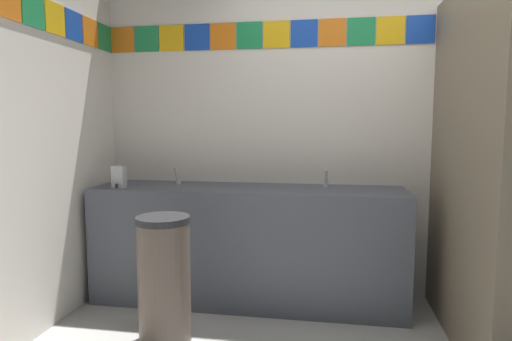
% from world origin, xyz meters
% --- Properties ---
extents(wall_back, '(4.39, 0.09, 2.76)m').
position_xyz_m(wall_back, '(0.00, 1.50, 1.38)').
color(wall_back, silver).
rests_on(wall_back, ground_plane).
extents(vanity_counter, '(2.26, 0.55, 0.86)m').
position_xyz_m(vanity_counter, '(-1.01, 1.19, 0.44)').
color(vanity_counter, '#4C515B').
rests_on(vanity_counter, ground_plane).
extents(faucet_left, '(0.04, 0.10, 0.14)m').
position_xyz_m(faucet_left, '(-1.58, 1.28, 0.91)').
color(faucet_left, silver).
rests_on(faucet_left, vanity_counter).
extents(faucet_right, '(0.04, 0.10, 0.14)m').
position_xyz_m(faucet_right, '(-0.44, 1.28, 0.91)').
color(faucet_right, silver).
rests_on(faucet_right, vanity_counter).
extents(soap_dispenser, '(0.09, 0.09, 0.16)m').
position_xyz_m(soap_dispenser, '(-1.93, 1.03, 0.94)').
color(soap_dispenser, '#B7BABF').
rests_on(soap_dispenser, vanity_counter).
extents(stall_divider, '(0.92, 1.32, 2.15)m').
position_xyz_m(stall_divider, '(0.51, 0.56, 1.08)').
color(stall_divider, '#726651').
rests_on(stall_divider, ground_plane).
extents(trash_bin, '(0.32, 0.32, 0.77)m').
position_xyz_m(trash_bin, '(-1.39, 0.50, 0.39)').
color(trash_bin, brown).
rests_on(trash_bin, ground_plane).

